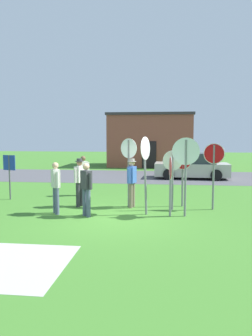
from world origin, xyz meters
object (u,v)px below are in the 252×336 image
(stop_sign_tallest, at_px, (173,170))
(person_with_sunhat, at_px, (56,185))
(stop_sign_low_front, at_px, (186,162))
(person_in_blue, at_px, (132,180))
(stop_sign_rear_right, at_px, (129,161))
(person_near_signs, at_px, (80,179))
(stop_sign_center_cluster, at_px, (214,165))
(person_holding_notes, at_px, (83,173))
(stop_sign_leaning_right, at_px, (170,176))
(stop_sign_far_back, at_px, (183,170))
(stop_sign_leaning_left, at_px, (145,162))
(parked_car_on_street, at_px, (193,167))
(info_panel_leftmost, at_px, (9,169))
(person_on_left, at_px, (86,187))

(stop_sign_tallest, xyz_separation_m, person_with_sunhat, (-3.79, -1.02, -0.44))
(stop_sign_low_front, height_order, person_in_blue, stop_sign_low_front)
(stop_sign_rear_right, height_order, stop_sign_low_front, stop_sign_low_front)
(person_near_signs, relative_size, person_with_sunhat, 1.03)
(stop_sign_center_cluster, height_order, person_holding_notes, stop_sign_center_cluster)
(stop_sign_low_front, xyz_separation_m, person_near_signs, (-3.67, 1.01, -0.74))
(person_holding_notes, bearing_deg, stop_sign_leaning_right, -41.42)
(stop_sign_rear_right, bearing_deg, stop_sign_far_back, 7.76)
(stop_sign_rear_right, xyz_separation_m, stop_sign_leaning_right, (1.46, -1.26, -0.37))
(stop_sign_center_cluster, height_order, stop_sign_tallest, stop_sign_center_cluster)
(stop_sign_leaning_left, xyz_separation_m, stop_sign_low_front, (1.27, -0.10, 0.01))
(stop_sign_far_back, height_order, stop_sign_center_cluster, stop_sign_center_cluster)
(person_with_sunhat, distance_m, person_holding_notes, 3.29)
(stop_sign_rear_right, distance_m, stop_sign_leaning_right, 1.96)
(stop_sign_leaning_right, xyz_separation_m, person_in_blue, (-1.33, 1.14, -0.30))
(parked_car_on_street, relative_size, info_panel_leftmost, 2.45)
(parked_car_on_street, height_order, person_on_left, person_on_left)
(stop_sign_far_back, xyz_separation_m, stop_sign_tallest, (-0.37, -0.62, 0.08))
(person_with_sunhat, xyz_separation_m, info_panel_leftmost, (-2.62, 2.12, 0.28))
(parked_car_on_street, distance_m, info_panel_leftmost, 10.75)
(stop_sign_rear_right, height_order, person_with_sunhat, stop_sign_rear_right)
(stop_sign_leaning_right, bearing_deg, person_holding_notes, 138.58)
(person_with_sunhat, bearing_deg, person_in_blue, 27.84)
(stop_sign_leaning_right, distance_m, person_in_blue, 1.78)
(stop_sign_leaning_left, bearing_deg, person_in_blue, 117.91)
(stop_sign_far_back, bearing_deg, person_on_left, -148.97)
(stop_sign_center_cluster, bearing_deg, stop_sign_tallest, -171.87)
(stop_sign_leaning_left, relative_size, person_with_sunhat, 1.49)
(stop_sign_low_front, bearing_deg, person_in_blue, 148.58)
(stop_sign_far_back, bearing_deg, person_near_signs, -172.67)
(info_panel_leftmost, bearing_deg, person_in_blue, -9.88)
(stop_sign_leaning_right, bearing_deg, person_on_left, -172.75)
(parked_car_on_street, relative_size, stop_sign_tallest, 2.13)
(stop_sign_low_front, distance_m, person_on_left, 3.21)
(stop_sign_leaning_left, distance_m, stop_sign_far_back, 1.92)
(stop_sign_tallest, relative_size, person_near_signs, 1.18)
(stop_sign_low_front, bearing_deg, stop_sign_leaning_left, 175.47)
(stop_sign_center_cluster, bearing_deg, person_holding_notes, 157.84)
(stop_sign_leaning_left, distance_m, stop_sign_center_cluster, 2.49)
(parked_car_on_street, distance_m, person_with_sunhat, 10.82)
(stop_sign_leaning_left, relative_size, stop_sign_leaning_right, 1.33)
(stop_sign_leaning_right, xyz_separation_m, person_near_signs, (-3.21, 1.05, -0.30))
(parked_car_on_street, bearing_deg, info_panel_leftmost, -136.57)
(person_near_signs, bearing_deg, stop_sign_center_cluster, 0.65)
(stop_sign_far_back, height_order, stop_sign_low_front, stop_sign_low_front)
(stop_sign_center_cluster, distance_m, info_panel_leftmost, 7.86)
(stop_sign_low_front, xyz_separation_m, info_panel_leftmost, (-6.78, 1.97, -0.50))
(stop_sign_leaning_left, relative_size, info_panel_leftmost, 1.42)
(stop_sign_low_front, relative_size, person_in_blue, 1.43)
(person_holding_notes, bearing_deg, stop_sign_center_cluster, -22.16)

